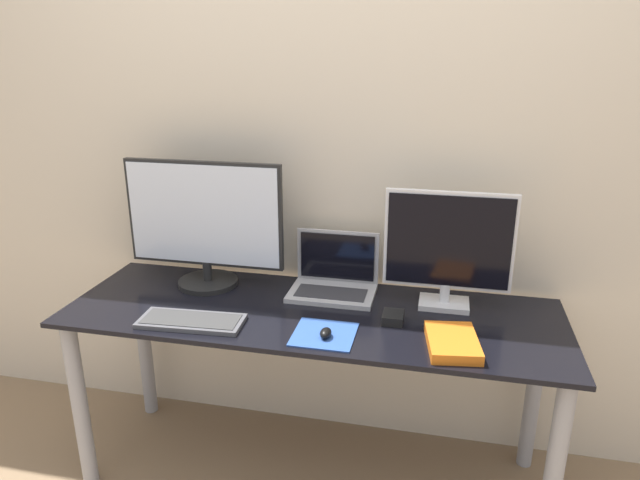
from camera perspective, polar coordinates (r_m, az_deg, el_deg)
wall_back at (r=2.27m, az=1.25°, el=9.08°), size 7.00×0.05×2.50m
desk at (r=2.15m, az=-0.83°, el=-10.21°), size 1.80×0.60×0.72m
monitor_left at (r=2.27m, az=-11.49°, el=1.64°), size 0.63×0.24×0.50m
monitor_right at (r=2.09m, az=12.69°, el=-0.68°), size 0.46×0.13×0.43m
laptop at (r=2.23m, az=1.43°, el=-3.80°), size 0.33×0.22×0.23m
keyboard at (r=2.05m, az=-12.75°, el=-7.91°), size 0.37×0.17×0.02m
mousepad at (r=1.93m, az=0.42°, el=-9.41°), size 0.21×0.20×0.00m
mouse at (r=1.90m, az=0.57°, el=-9.28°), size 0.04×0.06×0.03m
book at (r=1.89m, az=13.10°, el=-9.93°), size 0.19×0.25×0.03m
power_brick at (r=2.02m, az=7.31°, el=-7.68°), size 0.07×0.09×0.03m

